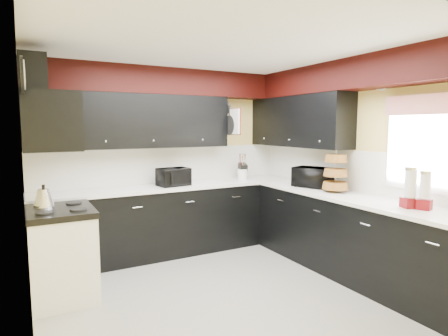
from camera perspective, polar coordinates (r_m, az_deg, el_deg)
name	(u,v)px	position (r m, az deg, el deg)	size (l,w,h in m)	color
ground	(228,294)	(4.10, 0.59, -18.64)	(3.60, 3.60, 0.00)	gray
wall_back	(166,161)	(5.38, -8.78, 1.14)	(3.60, 0.06, 2.50)	#E0C666
wall_right	(355,166)	(4.88, 19.40, 0.32)	(0.06, 3.60, 2.50)	#E0C666
wall_left	(25,189)	(3.28, -28.07, -2.86)	(0.06, 3.60, 2.50)	#E0C666
ceiling	(228,47)	(3.79, 0.63, 18.03)	(3.60, 3.60, 0.06)	white
cab_back	(175,220)	(5.24, -7.51, -7.87)	(3.60, 0.60, 0.90)	black
cab_right	(355,239)	(4.61, 19.30, -10.15)	(0.60, 3.00, 0.90)	black
counter_back	(174,186)	(5.14, -7.58, -2.79)	(3.62, 0.64, 0.04)	white
counter_right	(356,199)	(4.51, 19.51, -4.40)	(0.64, 3.02, 0.04)	white
splash_back	(167,165)	(5.38, -8.73, 0.49)	(3.60, 0.02, 0.50)	white
splash_right	(355,171)	(4.88, 19.29, -0.39)	(0.02, 3.60, 0.50)	white
upper_back	(134,121)	(5.04, -13.59, 6.95)	(2.60, 0.35, 0.70)	black
upper_right	(298,122)	(5.38, 11.18, 6.95)	(0.35, 1.80, 0.70)	black
soffit_back	(170,82)	(5.22, -8.30, 12.80)	(3.60, 0.36, 0.35)	black
soffit_right	(360,74)	(4.64, 20.06, 13.32)	(0.36, 3.24, 0.35)	black
stove	(62,256)	(4.21, -23.42, -12.19)	(0.60, 0.75, 0.86)	white
cooktop	(60,211)	(4.09, -23.70, -6.07)	(0.62, 0.77, 0.06)	black
hood	(50,121)	(4.00, -24.99, 6.44)	(0.50, 0.78, 0.55)	black
hood_duct	(32,76)	(4.02, -27.17, 12.34)	(0.24, 0.40, 0.40)	black
window	(425,145)	(4.30, 28.36, 3.16)	(0.03, 0.86, 0.96)	white
valance	(424,104)	(4.25, 28.23, 8.54)	(0.04, 0.88, 0.20)	red
pan_top	(225,108)	(5.48, 0.20, 9.16)	(0.03, 0.22, 0.40)	black
pan_mid	(230,125)	(5.36, 0.87, 6.54)	(0.03, 0.28, 0.46)	black
pan_low	(221,127)	(5.58, -0.45, 6.23)	(0.03, 0.24, 0.42)	black
cut_board	(235,122)	(5.26, 1.61, 7.09)	(0.03, 0.26, 0.35)	white
baskets	(336,172)	(4.72, 16.64, -0.64)	(0.27, 0.27, 0.50)	brown
clock	(22,75)	(3.52, -28.40, 12.42)	(0.03, 0.30, 0.30)	black
deco_plate	(382,80)	(4.63, 22.89, 12.28)	(0.03, 0.24, 0.24)	white
toaster_oven	(174,177)	(5.07, -7.66, -1.35)	(0.41, 0.34, 0.24)	black
microwave	(313,177)	(5.05, 13.38, -1.37)	(0.47, 0.32, 0.26)	black
utensil_crock	(242,174)	(5.59, 2.82, -0.98)	(0.15, 0.15, 0.16)	white
knife_block	(242,171)	(5.63, 2.82, -0.52)	(0.11, 0.15, 0.24)	black
kettle	(44,198)	(4.25, -25.75, -4.09)	(0.20, 0.20, 0.18)	silver
dispenser_a	(410,189)	(4.07, 26.52, -2.90)	(0.14, 0.14, 0.37)	maroon
dispenser_b	(425,192)	(4.05, 28.29, -3.30)	(0.12, 0.12, 0.33)	maroon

